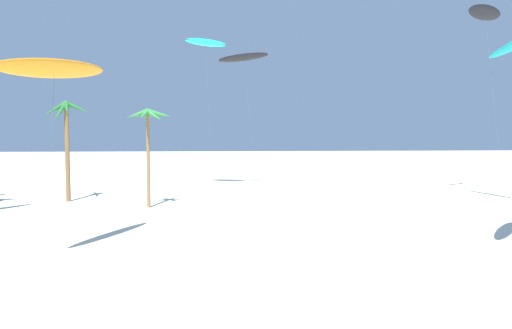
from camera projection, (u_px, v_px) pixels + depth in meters
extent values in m
cylinder|color=brown|center=(67.00, 153.00, 50.32)|extent=(0.43, 0.43, 9.41)
cone|color=#23662D|center=(78.00, 108.00, 50.02)|extent=(2.49, 0.71, 1.46)
cone|color=#23662D|center=(74.00, 106.00, 51.15)|extent=(1.32, 2.54, 0.97)
cone|color=#23662D|center=(65.00, 107.00, 51.07)|extent=(1.41, 2.52, 1.20)
cone|color=#23662D|center=(55.00, 109.00, 49.89)|extent=(2.42, 0.72, 1.68)
cone|color=#23662D|center=(60.00, 112.00, 49.22)|extent=(1.35, 2.19, 2.09)
cone|color=#23662D|center=(67.00, 109.00, 49.02)|extent=(1.31, 2.47, 1.59)
cylinder|color=olive|center=(148.00, 160.00, 46.51)|extent=(0.30, 0.30, 8.51)
cone|color=#33843D|center=(159.00, 114.00, 46.22)|extent=(2.24, 0.69, 1.00)
cone|color=#33843D|center=(154.00, 115.00, 47.16)|extent=(1.52, 2.22, 1.11)
cone|color=#33843D|center=(147.00, 118.00, 47.10)|extent=(1.03, 2.17, 1.63)
cone|color=#33843D|center=(139.00, 114.00, 46.78)|extent=(2.12, 1.75, 1.04)
cone|color=#33843D|center=(137.00, 115.00, 45.57)|extent=(2.11, 1.75, 1.11)
cone|color=#33843D|center=(144.00, 115.00, 45.21)|extent=(0.88, 2.27, 1.13)
cone|color=#33843D|center=(154.00, 116.00, 45.53)|extent=(1.88, 2.02, 1.27)
ellipsoid|color=black|center=(485.00, 13.00, 53.20)|extent=(5.61, 4.42, 1.50)
ellipsoid|color=blue|center=(485.00, 12.00, 53.20)|extent=(5.30, 3.89, 0.54)
cylinder|color=#4C4C51|center=(494.00, 104.00, 49.25)|extent=(2.29, 9.17, 18.63)
ellipsoid|color=#19B2B7|center=(206.00, 42.00, 59.28)|extent=(5.08, 2.36, 1.89)
ellipsoid|color=black|center=(206.00, 42.00, 59.28)|extent=(4.89, 1.42, 1.19)
cylinder|color=#4C4C51|center=(209.00, 116.00, 57.11)|extent=(0.82, 5.62, 16.59)
ellipsoid|color=orange|center=(54.00, 69.00, 28.18)|extent=(4.50, 8.35, 1.76)
ellipsoid|color=yellow|center=(54.00, 68.00, 28.18)|extent=(3.86, 8.17, 1.04)
cylinder|color=#4C4C51|center=(50.00, 167.00, 27.36)|extent=(0.03, 2.42, 10.18)
ellipsoid|color=black|center=(243.00, 57.00, 60.52)|extent=(5.99, 2.03, 1.58)
ellipsoid|color=white|center=(243.00, 57.00, 60.51)|extent=(5.96, 1.07, 1.09)
cylinder|color=#4C4C51|center=(250.00, 123.00, 56.69)|extent=(1.04, 8.85, 15.08)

